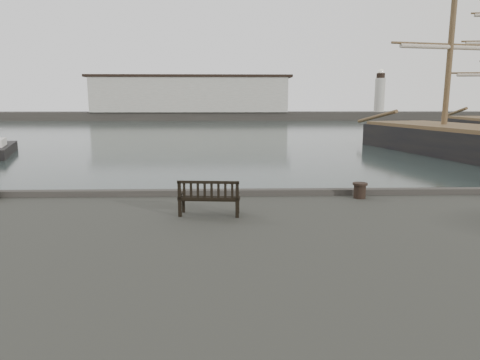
# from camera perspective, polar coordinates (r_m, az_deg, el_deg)

# --- Properties ---
(ground) EXTENTS (400.00, 400.00, 0.00)m
(ground) POSITION_cam_1_polar(r_m,az_deg,el_deg) (13.75, -5.65, -8.29)
(ground) COLOR black
(ground) RESTS_ON ground
(breakwater) EXTENTS (140.00, 9.50, 12.20)m
(breakwater) POSITION_cam_1_polar(r_m,az_deg,el_deg) (105.14, -4.72, 10.30)
(breakwater) COLOR #383530
(breakwater) RESTS_ON ground
(bench) EXTENTS (1.58, 0.66, 0.88)m
(bench) POSITION_cam_1_polar(r_m,az_deg,el_deg) (10.84, -4.10, -3.24)
(bench) COLOR black
(bench) RESTS_ON quay
(bollard_right) EXTENTS (0.53, 0.53, 0.46)m
(bollard_right) POSITION_cam_1_polar(r_m,az_deg,el_deg) (13.21, 15.68, -1.35)
(bollard_right) COLOR black
(bollard_right) RESTS_ON quay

